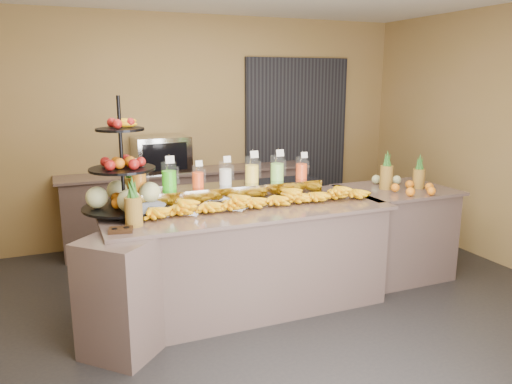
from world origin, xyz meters
TOP-DOWN VIEW (x-y plane):
  - ground at (0.00, 0.00)m, footprint 6.00×6.00m
  - room_envelope at (0.19, 0.79)m, footprint 6.04×5.02m
  - buffet_counter at (-0.12, 0.26)m, footprint 2.75×1.25m
  - right_counter at (1.70, 0.40)m, footprint 1.08×0.88m
  - back_ledge at (0.00, 2.25)m, footprint 3.10×0.55m
  - pitcher_tray at (-0.09, 0.58)m, footprint 1.85×0.30m
  - juice_pitcher_orange_a at (-0.87, 0.58)m, footprint 0.13×0.13m
  - juice_pitcher_green at (-0.61, 0.58)m, footprint 0.13×0.13m
  - juice_pitcher_orange_b at (-0.35, 0.58)m, footprint 0.11×0.11m
  - juice_pitcher_milk at (-0.09, 0.58)m, footprint 0.12×0.12m
  - juice_pitcher_lemon at (0.17, 0.58)m, footprint 0.13×0.14m
  - juice_pitcher_lime at (0.43, 0.58)m, footprint 0.13×0.13m
  - juice_pitcher_orange_c at (0.69, 0.58)m, footprint 0.11×0.12m
  - banana_heap at (0.14, 0.27)m, footprint 2.15×0.19m
  - fruit_stand at (-0.96, 0.48)m, footprint 0.74×0.74m
  - condiment_caddy at (-1.12, -0.03)m, footprint 0.19×0.16m
  - pineapple_left_a at (-1.00, 0.08)m, footprint 0.13×0.13m
  - pineapple_left_b at (-0.91, 0.79)m, footprint 0.13×0.13m
  - right_fruit_pile at (1.73, 0.28)m, footprint 0.45×0.43m
  - oven_warmer at (-0.32, 2.25)m, footprint 0.66×0.48m

SIDE VIEW (x-z plane):
  - ground at x=0.00m, z-range 0.00..0.00m
  - buffet_counter at x=-0.12m, z-range 0.00..0.93m
  - back_ledge at x=0.00m, z-range 0.00..0.93m
  - right_counter at x=1.70m, z-range 0.00..0.93m
  - condiment_caddy at x=-1.12m, z-range 0.93..0.96m
  - banana_heap at x=0.14m, z-range 0.91..1.09m
  - pitcher_tray at x=-0.09m, z-range 0.93..1.08m
  - right_fruit_pile at x=1.73m, z-range 0.89..1.13m
  - pineapple_left_a at x=-1.00m, z-range 0.88..1.26m
  - pineapple_left_b at x=-0.91m, z-range 0.88..1.28m
  - oven_warmer at x=-0.32m, z-range 0.93..1.36m
  - juice_pitcher_orange_b at x=-0.35m, z-range 1.04..1.29m
  - juice_pitcher_orange_c at x=0.69m, z-range 1.04..1.31m
  - fruit_stand at x=-0.96m, z-range 0.69..1.66m
  - juice_pitcher_milk at x=-0.09m, z-range 1.03..1.32m
  - juice_pitcher_orange_a at x=-0.87m, z-range 1.03..1.34m
  - juice_pitcher_lime at x=0.43m, z-range 1.03..1.34m
  - juice_pitcher_green at x=-0.61m, z-range 1.03..1.34m
  - juice_pitcher_lemon at x=0.17m, z-range 1.03..1.35m
  - room_envelope at x=0.19m, z-range 0.47..3.29m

